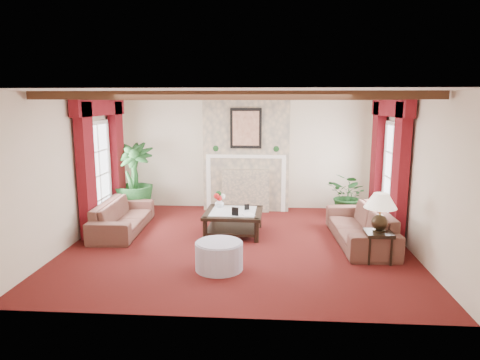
# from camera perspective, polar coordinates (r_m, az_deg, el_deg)

# --- Properties ---
(floor) EXTENTS (6.00, 6.00, 0.00)m
(floor) POSITION_cam_1_polar(r_m,az_deg,el_deg) (7.91, -0.20, -8.42)
(floor) COLOR #3D0E0B
(floor) RESTS_ON ground
(ceiling) EXTENTS (6.00, 6.00, 0.00)m
(ceiling) POSITION_cam_1_polar(r_m,az_deg,el_deg) (7.48, -0.22, 11.55)
(ceiling) COLOR white
(ceiling) RESTS_ON floor
(back_wall) EXTENTS (6.00, 0.02, 2.70)m
(back_wall) POSITION_cam_1_polar(r_m,az_deg,el_deg) (10.30, 0.91, 3.72)
(back_wall) COLOR beige
(back_wall) RESTS_ON ground
(left_wall) EXTENTS (0.02, 5.50, 2.70)m
(left_wall) POSITION_cam_1_polar(r_m,az_deg,el_deg) (8.35, -21.21, 1.43)
(left_wall) COLOR beige
(left_wall) RESTS_ON ground
(right_wall) EXTENTS (0.02, 5.50, 2.70)m
(right_wall) POSITION_cam_1_polar(r_m,az_deg,el_deg) (7.95, 21.91, 0.96)
(right_wall) COLOR beige
(right_wall) RESTS_ON ground
(ceiling_beams) EXTENTS (6.00, 3.00, 0.12)m
(ceiling_beams) POSITION_cam_1_polar(r_m,az_deg,el_deg) (7.48, -0.21, 11.09)
(ceiling_beams) COLOR #3C2113
(ceiling_beams) RESTS_ON ceiling
(fireplace) EXTENTS (2.00, 0.52, 2.70)m
(fireplace) POSITION_cam_1_polar(r_m,az_deg,el_deg) (10.03, 0.87, 11.26)
(fireplace) COLOR tan
(fireplace) RESTS_ON ground
(french_door_left) EXTENTS (0.10, 1.10, 2.16)m
(french_door_left) POSITION_cam_1_polar(r_m,az_deg,el_deg) (9.17, -18.72, 7.24)
(french_door_left) COLOR white
(french_door_left) RESTS_ON ground
(french_door_right) EXTENTS (0.10, 1.10, 2.16)m
(french_door_right) POSITION_cam_1_polar(r_m,az_deg,el_deg) (8.81, 20.09, 7.05)
(french_door_right) COLOR white
(french_door_right) RESTS_ON ground
(curtains_left) EXTENTS (0.20, 2.40, 2.55)m
(curtains_left) POSITION_cam_1_polar(r_m,az_deg,el_deg) (9.12, -18.23, 9.89)
(curtains_left) COLOR #540B11
(curtains_left) RESTS_ON ground
(curtains_right) EXTENTS (0.20, 2.40, 2.55)m
(curtains_right) POSITION_cam_1_polar(r_m,az_deg,el_deg) (8.77, 19.57, 9.82)
(curtains_right) COLOR #540B11
(curtains_right) RESTS_ON ground
(sofa_left) EXTENTS (2.11, 0.78, 0.80)m
(sofa_left) POSITION_cam_1_polar(r_m,az_deg,el_deg) (8.84, -15.41, -4.05)
(sofa_left) COLOR #3E1121
(sofa_left) RESTS_ON ground
(sofa_right) EXTENTS (2.26, 0.85, 0.86)m
(sofa_right) POSITION_cam_1_polar(r_m,az_deg,el_deg) (8.11, 15.77, -5.15)
(sofa_right) COLOR #3E1121
(sofa_right) RESTS_ON ground
(potted_palm) EXTENTS (0.98, 1.67, 0.91)m
(potted_palm) POSITION_cam_1_polar(r_m,az_deg,el_deg) (10.07, -13.92, -1.91)
(potted_palm) COLOR black
(potted_palm) RESTS_ON ground
(small_plant) EXTENTS (1.89, 1.89, 0.78)m
(small_plant) POSITION_cam_1_polar(r_m,az_deg,el_deg) (9.80, 14.31, -2.66)
(small_plant) COLOR black
(small_plant) RESTS_ON ground
(coffee_table) EXTENTS (1.13, 1.13, 0.45)m
(coffee_table) POSITION_cam_1_polar(r_m,az_deg,el_deg) (8.39, -0.86, -5.69)
(coffee_table) COLOR black
(coffee_table) RESTS_ON ground
(side_table) EXTENTS (0.46, 0.46, 0.50)m
(side_table) POSITION_cam_1_polar(r_m,az_deg,el_deg) (7.32, 17.91, -8.45)
(side_table) COLOR black
(side_table) RESTS_ON ground
(ottoman) EXTENTS (0.73, 0.73, 0.43)m
(ottoman) POSITION_cam_1_polar(r_m,az_deg,el_deg) (6.68, -2.81, -10.08)
(ottoman) COLOR #A8A3B8
(ottoman) RESTS_ON ground
(table_lamp) EXTENTS (0.51, 0.51, 0.65)m
(table_lamp) POSITION_cam_1_polar(r_m,az_deg,el_deg) (7.16, 18.17, -4.08)
(table_lamp) COLOR black
(table_lamp) RESTS_ON side_table
(flower_vase) EXTENTS (0.31, 0.31, 0.19)m
(flower_vase) POSITION_cam_1_polar(r_m,az_deg,el_deg) (8.63, -2.77, -3.05)
(flower_vase) COLOR silver
(flower_vase) RESTS_ON coffee_table
(book) EXTENTS (0.21, 0.16, 0.27)m
(book) POSITION_cam_1_polar(r_m,az_deg,el_deg) (7.98, 0.43, -3.86)
(book) COLOR black
(book) RESTS_ON coffee_table
(photo_frame_a) EXTENTS (0.13, 0.06, 0.17)m
(photo_frame_a) POSITION_cam_1_polar(r_m,az_deg,el_deg) (7.96, -0.66, -4.26)
(photo_frame_a) COLOR black
(photo_frame_a) RESTS_ON coffee_table
(photo_frame_b) EXTENTS (0.10, 0.06, 0.12)m
(photo_frame_b) POSITION_cam_1_polar(r_m,az_deg,el_deg) (8.39, 0.91, -3.65)
(photo_frame_b) COLOR black
(photo_frame_b) RESTS_ON coffee_table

